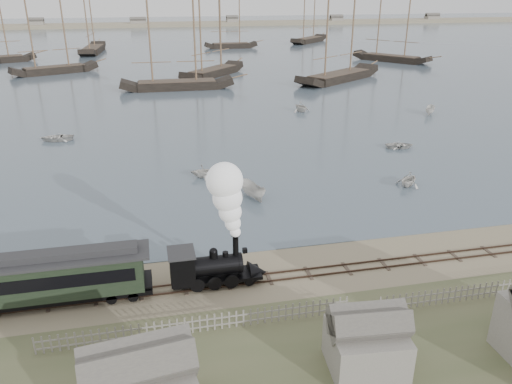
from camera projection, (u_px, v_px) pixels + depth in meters
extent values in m
plane|color=gray|center=(275.00, 263.00, 38.08)|extent=(600.00, 600.00, 0.00)
cube|color=#43525F|center=(165.00, 41.00, 191.55)|extent=(600.00, 336.00, 0.06)
cube|color=#3A291F|center=(284.00, 279.00, 35.79)|extent=(120.00, 0.08, 0.12)
cube|color=#3A291F|center=(281.00, 272.00, 36.69)|extent=(120.00, 0.08, 0.12)
cube|color=#403228|center=(282.00, 276.00, 36.27)|extent=(120.00, 1.80, 0.06)
cube|color=tan|center=(158.00, 26.00, 263.79)|extent=(500.00, 20.00, 1.80)
cube|color=black|center=(217.00, 276.00, 35.08)|extent=(6.24, 1.84, 0.23)
cylinder|color=black|center=(211.00, 266.00, 34.66)|extent=(3.85, 1.38, 1.38)
cube|color=black|center=(182.00, 267.00, 34.19)|extent=(1.65, 2.02, 2.11)
cube|color=#2A2A2C|center=(181.00, 253.00, 33.77)|extent=(1.84, 2.20, 0.11)
cylinder|color=black|center=(236.00, 247.00, 34.53)|extent=(0.40, 0.40, 1.47)
sphere|color=black|center=(213.00, 252.00, 34.28)|extent=(0.59, 0.59, 0.59)
cone|color=black|center=(258.00, 273.00, 35.69)|extent=(1.28, 1.84, 1.84)
cube|color=black|center=(245.00, 250.00, 34.78)|extent=(0.32, 0.32, 0.32)
cube|color=black|center=(45.00, 296.00, 32.81)|extent=(13.86, 2.28, 0.35)
cube|color=black|center=(42.00, 278.00, 32.28)|extent=(12.87, 2.48, 2.48)
cube|color=black|center=(38.00, 285.00, 31.05)|extent=(11.88, 0.06, 0.89)
cube|color=black|center=(44.00, 265.00, 33.32)|extent=(11.88, 0.06, 0.89)
cube|color=#2A2A2C|center=(38.00, 260.00, 31.79)|extent=(13.86, 2.67, 0.18)
cube|color=#2A2A2C|center=(38.00, 256.00, 31.67)|extent=(12.38, 1.19, 0.45)
imported|color=silver|center=(23.00, 281.00, 35.06)|extent=(2.64, 3.63, 0.74)
imported|color=silver|center=(203.00, 171.00, 54.72)|extent=(2.48, 2.86, 1.48)
imported|color=silver|center=(252.00, 191.00, 49.43)|extent=(4.19, 2.82, 1.51)
imported|color=silver|center=(400.00, 145.00, 64.84)|extent=(3.12, 3.96, 0.74)
imported|color=silver|center=(409.00, 179.00, 52.30)|extent=(3.77, 3.86, 1.55)
imported|color=silver|center=(430.00, 110.00, 81.82)|extent=(3.60, 3.17, 1.36)
imported|color=silver|center=(57.00, 137.00, 67.93)|extent=(3.17, 4.39, 0.90)
imported|color=silver|center=(301.00, 106.00, 83.44)|extent=(4.16, 3.86, 1.79)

